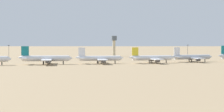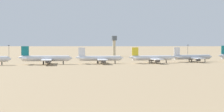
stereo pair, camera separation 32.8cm
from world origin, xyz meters
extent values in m
plane|color=#9E8460|center=(0.00, 0.00, 0.00)|extent=(4000.00, 4000.00, 0.00)
pyramid|color=gray|center=(57.69, 1100.62, 49.74)|extent=(310.82, 279.40, 99.47)
pyramid|color=slate|center=(471.81, 1095.05, 30.20)|extent=(278.38, 196.36, 60.40)
cone|color=white|center=(-87.66, 4.90, 4.60)|extent=(3.65, 4.45, 4.16)
cylinder|color=black|center=(-93.37, 5.42, 1.21)|extent=(0.77, 0.77, 2.41)
cylinder|color=white|center=(-61.08, 6.60, 4.62)|extent=(35.47, 7.59, 4.40)
cone|color=white|center=(-42.01, 4.85, 4.62)|extent=(3.67, 4.46, 4.18)
cone|color=white|center=(-80.15, 8.34, 5.28)|extent=(4.72, 4.13, 3.74)
cube|color=#14727A|center=(-76.42, 8.00, 10.40)|extent=(5.75, 1.07, 7.15)
cube|color=white|center=(-76.02, 12.38, 5.06)|extent=(4.19, 7.77, 0.40)
cube|color=white|center=(-76.83, 3.62, 5.06)|extent=(4.19, 7.77, 0.40)
cube|color=white|center=(-59.99, 6.50, 3.96)|extent=(10.66, 35.75, 0.62)
cylinder|color=slate|center=(-58.14, 14.62, 2.42)|extent=(4.17, 2.77, 2.42)
cylinder|color=slate|center=(-59.64, -1.82, 2.42)|extent=(4.17, 2.77, 2.42)
cylinder|color=black|center=(-47.76, 5.38, 1.21)|extent=(0.77, 0.77, 2.42)
cylinder|color=black|center=(-62.49, 9.38, 1.21)|extent=(0.77, 0.77, 2.42)
cylinder|color=black|center=(-62.97, 4.12, 1.21)|extent=(0.77, 0.77, 2.42)
cylinder|color=white|center=(-18.92, 7.12, 4.24)|extent=(32.49, 5.87, 4.04)
cone|color=white|center=(-1.37, 6.12, 4.24)|extent=(3.24, 4.00, 3.84)
cone|color=white|center=(-36.46, 8.12, 4.85)|extent=(4.23, 3.66, 3.43)
cube|color=white|center=(-33.03, 7.92, 9.54)|extent=(5.27, 0.80, 6.56)
cube|color=white|center=(-32.80, 11.96, 4.65)|extent=(3.62, 7.04, 0.36)
cube|color=white|center=(-33.26, 3.89, 4.65)|extent=(3.62, 7.04, 0.36)
cube|color=white|center=(-17.91, 7.06, 3.64)|extent=(8.70, 32.66, 0.57)
cylinder|color=slate|center=(-16.47, 14.57, 2.22)|extent=(3.76, 2.43, 2.22)
cylinder|color=slate|center=(-17.33, -0.56, 2.22)|extent=(3.76, 2.43, 2.22)
cylinder|color=black|center=(-6.66, 6.42, 1.11)|extent=(0.71, 0.71, 2.22)
cylinder|color=black|center=(-20.29, 9.62, 1.11)|extent=(0.71, 0.71, 2.22)
cylinder|color=black|center=(-20.57, 4.78, 1.11)|extent=(0.71, 0.71, 2.22)
cylinder|color=white|center=(23.34, 4.64, 4.22)|extent=(32.25, 4.72, 4.02)
cone|color=white|center=(40.82, 5.02, 4.22)|extent=(3.10, 3.88, 3.82)
cone|color=white|center=(5.85, 4.26, 4.82)|extent=(4.09, 3.50, 3.42)
cube|color=yellow|center=(9.27, 4.33, 9.50)|extent=(5.24, 0.62, 6.53)
cube|color=white|center=(9.18, 8.35, 4.62)|extent=(3.36, 6.90, 0.36)
cube|color=white|center=(9.35, 0.31, 4.62)|extent=(3.36, 6.90, 0.36)
cube|color=white|center=(24.34, 4.66, 3.62)|extent=(7.54, 32.31, 0.56)
cylinder|color=slate|center=(25.18, 12.22, 2.21)|extent=(3.67, 2.29, 2.21)
cylinder|color=slate|center=(25.51, -2.86, 2.21)|extent=(3.67, 2.29, 2.21)
cylinder|color=black|center=(35.56, 4.90, 1.11)|extent=(0.70, 0.70, 2.21)
cylinder|color=black|center=(21.78, 7.02, 1.11)|extent=(0.70, 0.70, 2.21)
cylinder|color=black|center=(21.88, 2.19, 1.11)|extent=(0.70, 0.70, 2.21)
cylinder|color=silver|center=(61.52, 13.30, 4.16)|extent=(31.85, 5.42, 3.96)
cone|color=silver|center=(78.73, 14.10, 4.16)|extent=(3.14, 3.90, 3.76)
cone|color=silver|center=(44.30, 12.51, 4.75)|extent=(4.11, 3.55, 3.37)
cube|color=white|center=(47.67, 12.66, 9.36)|extent=(5.17, 0.73, 6.44)
cube|color=silver|center=(47.48, 16.62, 4.56)|extent=(3.48, 6.87, 0.36)
cube|color=silver|center=(47.85, 8.71, 4.56)|extent=(3.48, 6.87, 0.36)
cube|color=silver|center=(62.51, 13.35, 3.57)|extent=(8.19, 31.97, 0.55)
cylinder|color=slate|center=(63.15, 20.82, 2.18)|extent=(3.66, 2.34, 2.18)
cylinder|color=slate|center=(63.84, 5.97, 2.18)|extent=(3.66, 2.34, 2.18)
cylinder|color=black|center=(73.55, 13.86, 1.09)|extent=(0.69, 0.69, 2.18)
cylinder|color=black|center=(59.92, 15.61, 1.09)|extent=(0.69, 0.69, 2.18)
cylinder|color=black|center=(60.14, 10.86, 1.09)|extent=(0.69, 0.69, 2.18)
cone|color=silver|center=(85.31, 9.31, 5.22)|extent=(4.37, 3.71, 3.70)
cube|color=#14727A|center=(89.01, 9.30, 10.28)|extent=(5.66, 0.57, 7.07)
cube|color=silver|center=(89.02, 13.65, 5.00)|extent=(3.51, 7.41, 0.39)
cylinder|color=#C6B793|center=(18.76, 127.88, 8.84)|extent=(3.20, 3.20, 17.68)
cube|color=#4C5660|center=(18.76, 127.88, 20.18)|extent=(5.20, 5.20, 4.99)
cylinder|color=#59595E|center=(90.36, 91.81, 6.30)|extent=(0.36, 0.36, 12.60)
cube|color=#333333|center=(90.36, 91.81, 12.85)|extent=(1.80, 0.50, 0.50)
cylinder|color=#59595E|center=(-92.67, 100.20, 6.40)|extent=(0.36, 0.36, 12.79)
cube|color=#333333|center=(-92.67, 100.20, 13.04)|extent=(1.80, 0.50, 0.50)
camera|label=1|loc=(-74.08, -301.46, 19.98)|focal=63.88mm
camera|label=2|loc=(-73.76, -301.52, 19.98)|focal=63.88mm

